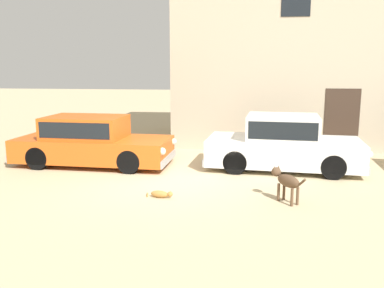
{
  "coord_description": "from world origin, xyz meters",
  "views": [
    {
      "loc": [
        1.88,
        -9.75,
        2.79
      ],
      "look_at": [
        0.58,
        0.2,
        0.9
      ],
      "focal_mm": 38.53,
      "sensor_mm": 36.0,
      "label": 1
    }
  ],
  "objects_px": {
    "parked_sedan_second": "(283,143)",
    "stray_dog_spotted": "(286,180)",
    "parked_sedan_nearest": "(91,141)",
    "stray_cat": "(161,194)"
  },
  "relations": [
    {
      "from": "parked_sedan_second",
      "to": "stray_dog_spotted",
      "type": "bearing_deg",
      "value": -88.92
    },
    {
      "from": "stray_dog_spotted",
      "to": "parked_sedan_nearest",
      "type": "bearing_deg",
      "value": 25.01
    },
    {
      "from": "stray_cat",
      "to": "parked_sedan_second",
      "type": "bearing_deg",
      "value": 57.25
    },
    {
      "from": "parked_sedan_nearest",
      "to": "parked_sedan_second",
      "type": "relative_size",
      "value": 1.04
    },
    {
      "from": "parked_sedan_nearest",
      "to": "parked_sedan_second",
      "type": "xyz_separation_m",
      "value": [
        5.42,
        0.18,
        0.03
      ]
    },
    {
      "from": "parked_sedan_second",
      "to": "stray_cat",
      "type": "bearing_deg",
      "value": -129.3
    },
    {
      "from": "parked_sedan_nearest",
      "to": "stray_cat",
      "type": "relative_size",
      "value": 7.25
    },
    {
      "from": "parked_sedan_nearest",
      "to": "stray_cat",
      "type": "distance_m",
      "value": 3.84
    },
    {
      "from": "stray_dog_spotted",
      "to": "parked_sedan_second",
      "type": "bearing_deg",
      "value": -41.41
    },
    {
      "from": "parked_sedan_second",
      "to": "stray_dog_spotted",
      "type": "height_order",
      "value": "parked_sedan_second"
    }
  ]
}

